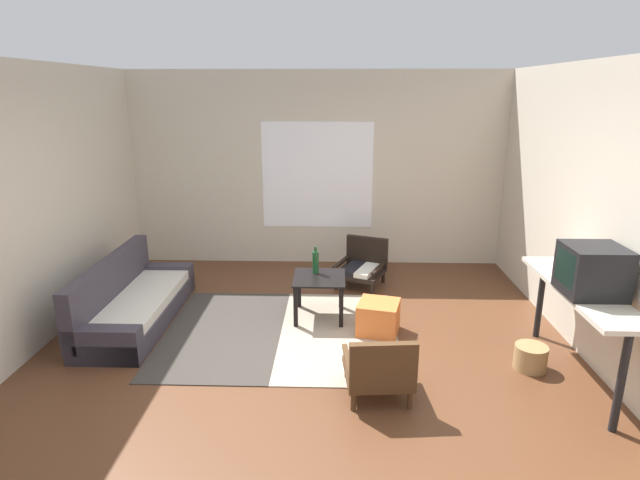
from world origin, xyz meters
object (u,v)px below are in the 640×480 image
at_px(ottoman_orange, 378,318).
at_px(clay_vase, 569,262).
at_px(couch, 132,303).
at_px(coffee_table, 319,285).
at_px(armchair_striped_foreground, 379,369).
at_px(armchair_by_window, 362,264).
at_px(glass_bottle, 316,262).
at_px(crt_television, 592,270).
at_px(console_shelf, 579,297).
at_px(wicker_basket, 531,357).

xyz_separation_m(ottoman_orange, clay_vase, (1.61, -0.52, 0.80)).
distance_m(couch, coffee_table, 2.03).
bearing_deg(ottoman_orange, armchair_striped_foreground, -94.24).
xyz_separation_m(armchair_by_window, glass_bottle, (-0.57, -0.92, 0.34)).
relative_size(couch, crt_television, 4.40).
height_order(couch, armchair_striped_foreground, couch).
relative_size(console_shelf, glass_bottle, 5.43).
xyz_separation_m(armchair_striped_foreground, ottoman_orange, (0.09, 1.19, -0.10)).
bearing_deg(console_shelf, ottoman_orange, 153.79).
distance_m(ottoman_orange, console_shelf, 1.89).
relative_size(couch, armchair_by_window, 2.66).
bearing_deg(armchair_by_window, console_shelf, -52.16).
bearing_deg(wicker_basket, coffee_table, 151.69).
xyz_separation_m(armchair_by_window, wicker_basket, (1.42, -2.09, -0.15)).
height_order(couch, coffee_table, couch).
bearing_deg(armchair_by_window, ottoman_orange, -85.96).
xyz_separation_m(couch, glass_bottle, (1.97, 0.30, 0.39)).
xyz_separation_m(crt_television, clay_vase, (0.00, 0.42, -0.07)).
distance_m(couch, console_shelf, 4.40).
height_order(glass_bottle, wicker_basket, glass_bottle).
xyz_separation_m(armchair_striped_foreground, clay_vase, (1.70, 0.66, 0.70)).
relative_size(clay_vase, glass_bottle, 1.06).
height_order(ottoman_orange, glass_bottle, glass_bottle).
xyz_separation_m(ottoman_orange, glass_bottle, (-0.67, 0.50, 0.43)).
relative_size(coffee_table, crt_television, 1.33).
relative_size(coffee_table, clay_vase, 1.85).
bearing_deg(armchair_by_window, coffee_table, -116.62).
bearing_deg(console_shelf, couch, 166.92).
relative_size(armchair_striped_foreground, crt_television, 1.34).
xyz_separation_m(ottoman_orange, crt_television, (1.61, -0.94, 0.87)).
bearing_deg(couch, glass_bottle, 8.70).
distance_m(couch, ottoman_orange, 2.65).
distance_m(coffee_table, wicker_basket, 2.22).
relative_size(coffee_table, armchair_striped_foreground, 0.99).
relative_size(crt_television, clay_vase, 1.39).
relative_size(ottoman_orange, glass_bottle, 1.33).
bearing_deg(console_shelf, armchair_by_window, 127.84).
distance_m(clay_vase, wicker_basket, 0.92).
bearing_deg(couch, crt_television, -14.91).
bearing_deg(couch, coffee_table, 4.90).
relative_size(armchair_striped_foreground, glass_bottle, 1.98).
relative_size(armchair_by_window, glass_bottle, 2.43).
bearing_deg(clay_vase, console_shelf, -90.00).
xyz_separation_m(coffee_table, glass_bottle, (-0.04, 0.13, 0.23)).
relative_size(couch, coffee_table, 3.30).
distance_m(ottoman_orange, glass_bottle, 0.94).
bearing_deg(glass_bottle, couch, -171.30).
bearing_deg(coffee_table, ottoman_orange, -30.51).
height_order(console_shelf, crt_television, crt_television).
height_order(armchair_striped_foreground, clay_vase, clay_vase).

